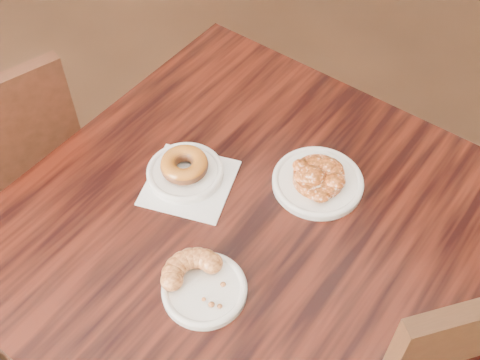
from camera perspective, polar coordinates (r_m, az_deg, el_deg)
cafe_table at (r=1.40m, az=1.08°, el=-13.08°), size 1.05×1.05×0.75m
napkin at (r=1.14m, az=-4.81°, el=-0.25°), size 0.22×0.22×0.00m
plate_donut at (r=1.15m, az=-5.22°, el=0.71°), size 0.15×0.15×0.01m
plate_cruller at (r=1.01m, az=-3.39°, el=-10.36°), size 0.14×0.14×0.01m
plate_fritter at (r=1.14m, az=7.37°, el=-0.22°), size 0.17×0.17×0.01m
glazed_donut at (r=1.13m, az=-5.30°, el=1.43°), size 0.09×0.09×0.03m
apple_fritter at (r=1.12m, az=7.48°, el=0.47°), size 0.14×0.14×0.03m
cruller_fragment at (r=0.99m, az=-3.45°, el=-9.71°), size 0.12×0.12×0.03m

